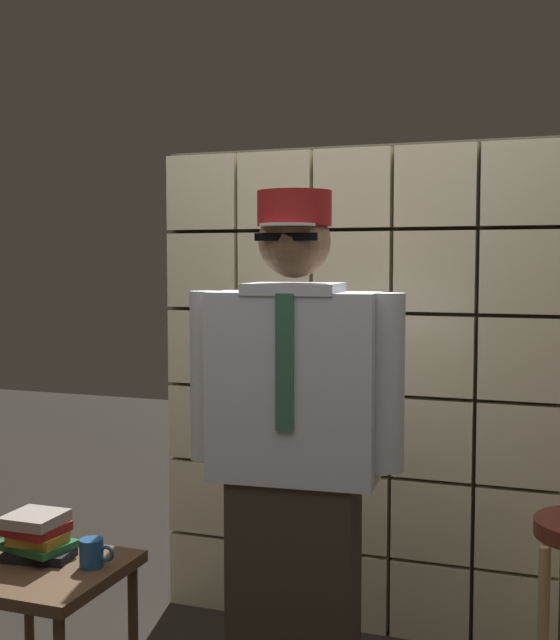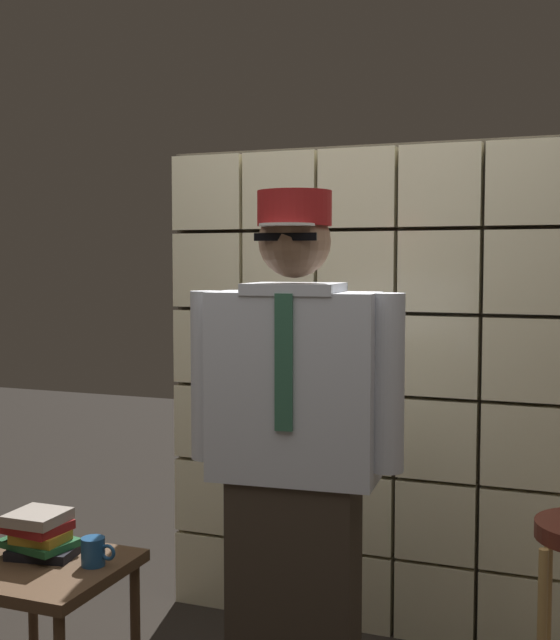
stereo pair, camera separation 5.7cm
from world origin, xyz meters
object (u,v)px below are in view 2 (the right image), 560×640
side_table (44,584)px  book_stack (39,534)px  standing_person (294,457)px  coffee_mug (94,552)px

side_table → book_stack: bearing=136.4°
standing_person → coffee_mug: (-0.67, -0.13, -0.35)m
book_stack → coffee_mug: bearing=-0.9°
standing_person → book_stack: (-0.89, -0.13, -0.32)m
book_stack → coffee_mug: (0.22, -0.00, -0.03)m
side_table → coffee_mug: size_ratio=4.13×
coffee_mug → standing_person: bearing=11.4°
book_stack → coffee_mug: size_ratio=2.22×
standing_person → coffee_mug: bearing=-173.4°
side_table → coffee_mug: 0.21m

